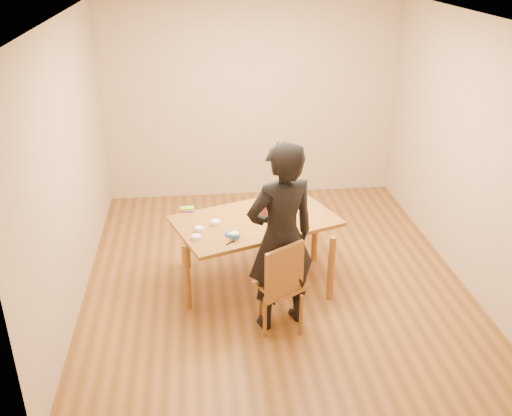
{
  "coord_description": "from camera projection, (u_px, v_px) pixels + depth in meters",
  "views": [
    {
      "loc": [
        -0.77,
        -5.3,
        3.33
      ],
      "look_at": [
        -0.2,
        -0.18,
        0.9
      ],
      "focal_mm": 40.0,
      "sensor_mm": 36.0,
      "label": 1
    }
  ],
  "objects": [
    {
      "name": "frosting_tub",
      "position": [
        235.0,
        236.0,
        5.4
      ],
      "size": [
        0.08,
        0.08,
        0.07
      ],
      "primitive_type": "cylinder",
      "color": "white",
      "rests_on": "dining_table"
    },
    {
      "name": "candy_box_pink",
      "position": [
        188.0,
        210.0,
        5.97
      ],
      "size": [
        0.15,
        0.09,
        0.02
      ],
      "primitive_type": "cube",
      "rotation": [
        0.0,
        0.0,
        -0.18
      ],
      "color": "#D131A8",
      "rests_on": "dining_table"
    },
    {
      "name": "cake_plate",
      "position": [
        276.0,
        213.0,
        5.91
      ],
      "size": [
        0.32,
        0.32,
        0.02
      ],
      "primitive_type": "cylinder",
      "color": "red",
      "rests_on": "dining_table"
    },
    {
      "name": "dining_table",
      "position": [
        255.0,
        221.0,
        5.82
      ],
      "size": [
        1.82,
        1.43,
        0.04
      ],
      "primitive_type": "cube",
      "rotation": [
        0.0,
        0.0,
        0.35
      ],
      "color": "brown",
      "rests_on": "floor"
    },
    {
      "name": "room_shell",
      "position": [
        270.0,
        147.0,
        6.0
      ],
      "size": [
        4.0,
        4.5,
        2.7
      ],
      "color": "brown",
      "rests_on": "ground"
    },
    {
      "name": "candy_box_green",
      "position": [
        187.0,
        208.0,
        5.97
      ],
      "size": [
        0.15,
        0.08,
        0.02
      ],
      "primitive_type": "cube",
      "rotation": [
        0.0,
        0.0,
        0.07
      ],
      "color": "green",
      "rests_on": "candy_box_pink"
    },
    {
      "name": "frosting_lid",
      "position": [
        230.0,
        235.0,
        5.49
      ],
      "size": [
        0.1,
        0.1,
        0.01
      ],
      "primitive_type": "cylinder",
      "color": "#171E9A",
      "rests_on": "dining_table"
    },
    {
      "name": "person",
      "position": [
        281.0,
        238.0,
        5.1
      ],
      "size": [
        0.77,
        0.63,
        1.83
      ],
      "primitive_type": "imported",
      "rotation": [
        0.0,
        0.0,
        3.47
      ],
      "color": "black",
      "rests_on": "floor"
    },
    {
      "name": "cake",
      "position": [
        276.0,
        209.0,
        5.89
      ],
      "size": [
        0.19,
        0.19,
        0.06
      ],
      "primitive_type": "cylinder",
      "color": "white",
      "rests_on": "cake_plate"
    },
    {
      "name": "frosting_dome",
      "position": [
        276.0,
        206.0,
        5.87
      ],
      "size": [
        0.19,
        0.19,
        0.03
      ],
      "primitive_type": "ellipsoid",
      "color": "white",
      "rests_on": "cake"
    },
    {
      "name": "ramekin_green",
      "position": [
        196.0,
        237.0,
        5.41
      ],
      "size": [
        0.09,
        0.09,
        0.04
      ],
      "primitive_type": "cylinder",
      "color": "white",
      "rests_on": "dining_table"
    },
    {
      "name": "frosting_dollop",
      "position": [
        230.0,
        234.0,
        5.48
      ],
      "size": [
        0.04,
        0.04,
        0.02
      ],
      "primitive_type": "ellipsoid",
      "color": "white",
      "rests_on": "frosting_lid"
    },
    {
      "name": "dining_chair",
      "position": [
        281.0,
        285.0,
        5.25
      ],
      "size": [
        0.54,
        0.54,
        0.04
      ],
      "primitive_type": "cube",
      "rotation": [
        0.0,
        0.0,
        0.56
      ],
      "color": "brown",
      "rests_on": "floor"
    },
    {
      "name": "ramekin_multi",
      "position": [
        200.0,
        229.0,
        5.56
      ],
      "size": [
        0.09,
        0.09,
        0.04
      ],
      "primitive_type": "cylinder",
      "color": "white",
      "rests_on": "dining_table"
    },
    {
      "name": "spatula",
      "position": [
        233.0,
        241.0,
        5.38
      ],
      "size": [
        0.14,
        0.13,
        0.01
      ],
      "primitive_type": "cube",
      "rotation": [
        0.0,
        0.0,
        0.75
      ],
      "color": "black",
      "rests_on": "dining_table"
    },
    {
      "name": "ramekin_yellow",
      "position": [
        216.0,
        223.0,
        5.69
      ],
      "size": [
        0.09,
        0.09,
        0.04
      ],
      "primitive_type": "cylinder",
      "color": "white",
      "rests_on": "dining_table"
    }
  ]
}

